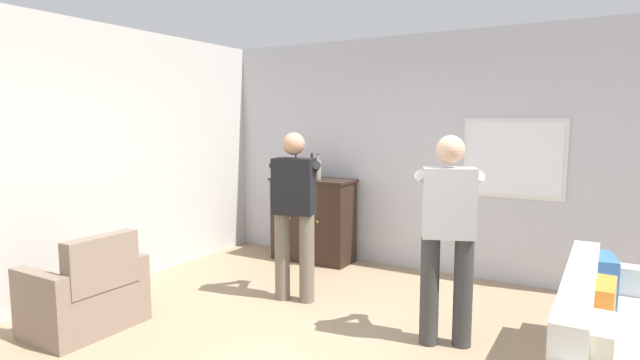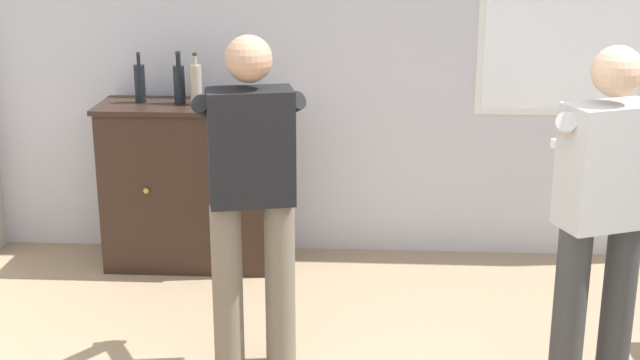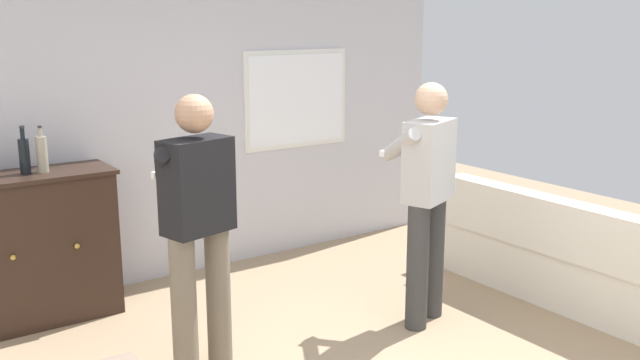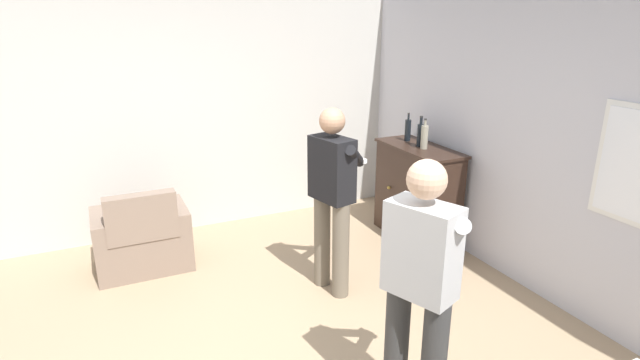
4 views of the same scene
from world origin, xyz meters
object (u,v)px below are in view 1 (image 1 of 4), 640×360
Objects in this scene: person_standing_left at (295,208)px; bottle_liquor_amber at (312,168)px; sideboard_cabinet at (313,220)px; couch at (604,351)px; armchair at (87,297)px; person_standing_right at (448,230)px; bottle_spirits_clear at (296,168)px; bottle_wine_green at (318,169)px.

bottle_liquor_amber is at bearing 114.75° from person_standing_left.
sideboard_cabinet is 1.52m from person_standing_left.
person_standing_left is (-2.70, 0.54, 0.60)m from couch.
person_standing_right is at bearing 25.13° from armchair.
sideboard_cabinet reaches higher than armchair.
bottle_liquor_amber is 0.25m from bottle_spirits_clear.
bottle_spirits_clear is (-3.58, 1.90, 0.85)m from couch.
person_standing_right reaches higher than bottle_wine_green.
armchair is 3.04m from bottle_liquor_amber.
bottle_wine_green is (0.63, 2.84, 0.90)m from armchair.
bottle_spirits_clear reaches higher than couch.
sideboard_cabinet is 3.39× the size of bottle_spirits_clear.
bottle_liquor_amber reaches higher than bottle_wine_green.
bottle_liquor_amber is (-0.02, 0.01, 0.66)m from sideboard_cabinet.
person_standing_right is (2.22, -1.58, -0.25)m from bottle_liquor_amber.
bottle_liquor_amber is 0.19× the size of person_standing_right.
bottle_spirits_clear is 0.19× the size of person_standing_right.
bottle_spirits_clear is at bearing 173.74° from bottle_wine_green.
bottle_liquor_amber reaches higher than bottle_spirits_clear.
sideboard_cabinet is (-3.30, 1.88, 0.20)m from couch.
couch is 1.36× the size of person_standing_left.
person_standing_left is (0.60, -1.34, 0.40)m from sideboard_cabinet.
bottle_liquor_amber reaches higher than sideboard_cabinet.
bottle_wine_green is 1.44m from person_standing_left.
bottle_liquor_amber reaches higher than couch.
couch is at bearing -29.60° from bottle_liquor_amber.
bottle_wine_green is at bearing 143.60° from person_standing_right.
bottle_liquor_amber is 0.19× the size of person_standing_left.
bottle_spirits_clear is (-0.25, 0.01, -0.00)m from bottle_liquor_amber.
bottle_wine_green is at bearing -8.43° from sideboard_cabinet.
bottle_spirits_clear reaches higher than sideboard_cabinet.
person_standing_right is (2.47, -1.59, -0.25)m from bottle_spirits_clear.
armchair is at bearing -100.28° from bottle_liquor_amber.
sideboard_cabinet is 3.29× the size of bottle_liquor_amber.
person_standing_left and person_standing_right have the same top height.
person_standing_right is (2.11, -1.55, -0.25)m from bottle_wine_green.
person_standing_left reaches higher than armchair.
bottle_wine_green is 0.98× the size of bottle_liquor_amber.
bottle_liquor_amber is 2.73m from person_standing_right.
person_standing_left reaches higher than bottle_spirits_clear.
armchair is (-3.85, -0.97, -0.04)m from couch.
armchair is 2.70× the size of bottle_liquor_amber.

